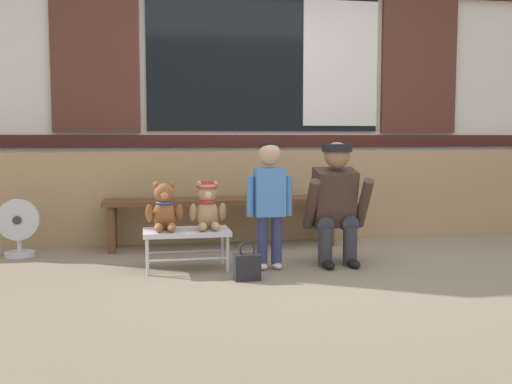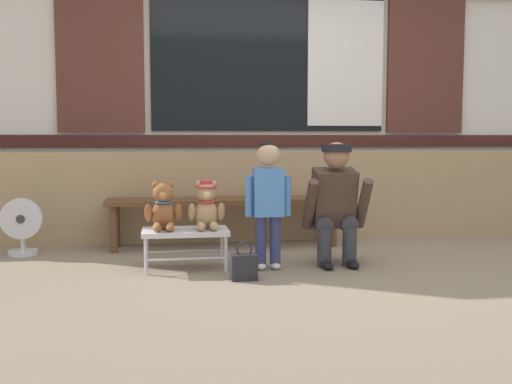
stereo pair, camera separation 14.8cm
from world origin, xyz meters
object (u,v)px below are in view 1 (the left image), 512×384
child_standing (269,190)px  teddy_bear_plain (164,208)px  handbag_on_ground (247,266)px  floor_fan (18,228)px  teddy_bear_with_hat (208,206)px  adult_crouching (336,203)px  wooden_bench_long (223,206)px  small_display_bench (186,234)px

child_standing → teddy_bear_plain: bearing=173.0°
handbag_on_ground → floor_fan: bearing=146.3°
teddy_bear_with_hat → handbag_on_ground: 0.61m
floor_fan → child_standing: bearing=-23.1°
teddy_bear_with_hat → adult_crouching: (1.00, -0.01, 0.01)m
adult_crouching → floor_fan: adult_crouching is taller
adult_crouching → wooden_bench_long: bearing=131.3°
teddy_bear_plain → teddy_bear_with_hat: (0.32, 0.00, 0.01)m
teddy_bear_plain → handbag_on_ground: (0.55, -0.42, -0.37)m
teddy_bear_plain → adult_crouching: adult_crouching is taller
small_display_bench → floor_fan: size_ratio=1.33×
floor_fan → wooden_bench_long: bearing=4.7°
small_display_bench → adult_crouching: adult_crouching is taller
teddy_bear_plain → floor_fan: teddy_bear_plain is taller
child_standing → handbag_on_ground: 0.63m
small_display_bench → floor_fan: bearing=151.1°
wooden_bench_long → floor_fan: size_ratio=4.37×
wooden_bench_long → teddy_bear_with_hat: teddy_bear_with_hat is taller
teddy_bear_plain → floor_fan: bearing=148.0°
child_standing → adult_crouching: child_standing is taller
small_display_bench → handbag_on_ground: small_display_bench is taller
small_display_bench → teddy_bear_plain: (-0.16, 0.00, 0.20)m
teddy_bear_with_hat → handbag_on_ground: (0.23, -0.42, -0.38)m
teddy_bear_with_hat → child_standing: bearing=-12.0°
adult_crouching → child_standing: bearing=-170.8°
adult_crouching → floor_fan: (-2.49, 0.74, -0.24)m
handbag_on_ground → teddy_bear_plain: bearing=142.8°
wooden_bench_long → handbag_on_ground: wooden_bench_long is taller
small_display_bench → handbag_on_ground: size_ratio=2.35×
handbag_on_ground → floor_fan: floor_fan is taller
wooden_bench_long → adult_crouching: size_ratio=2.21×
small_display_bench → teddy_bear_with_hat: teddy_bear_with_hat is taller
teddy_bear_with_hat → floor_fan: bearing=153.9°
child_standing → floor_fan: (-1.94, 0.83, -0.35)m
child_standing → floor_fan: bearing=156.9°
teddy_bear_plain → child_standing: bearing=-7.0°
wooden_bench_long → teddy_bear_plain: teddy_bear_plain is taller
small_display_bench → child_standing: (0.61, -0.09, 0.33)m
teddy_bear_with_hat → floor_fan: size_ratio=0.76×
wooden_bench_long → floor_fan: (-1.72, -0.14, -0.13)m
small_display_bench → teddy_bear_plain: bearing=179.5°
small_display_bench → child_standing: 0.70m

